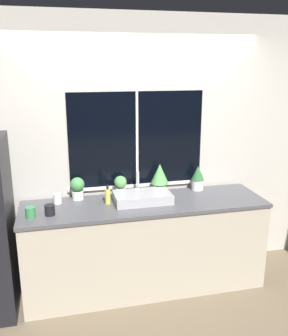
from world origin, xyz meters
TOP-DOWN VIEW (x-y plane):
  - ground_plane at (0.00, 0.00)m, footprint 14.00×14.00m
  - wall_back at (0.00, 0.71)m, footprint 8.00×0.09m
  - wall_right at (2.17, 1.50)m, footprint 0.06×7.00m
  - counter at (0.00, 0.32)m, footprint 2.38×0.66m
  - sink at (-0.02, 0.35)m, footprint 0.55×0.38m
  - potted_plant_far_left at (-0.63, 0.57)m, footprint 0.14×0.14m
  - potted_plant_center_left at (-0.20, 0.57)m, footprint 0.13×0.13m
  - potted_plant_center_right at (0.22, 0.57)m, footprint 0.19×0.19m
  - potted_plant_far_right at (0.64, 0.57)m, footprint 0.14×0.14m
  - soap_bottle at (-0.35, 0.37)m, footprint 0.05×0.05m
  - mug_white at (-0.83, 0.49)m, footprint 0.08×0.08m
  - mug_black at (-0.90, 0.21)m, footprint 0.09×0.09m
  - mug_green at (-1.06, 0.20)m, footprint 0.09×0.09m

SIDE VIEW (x-z plane):
  - ground_plane at x=0.00m, z-range 0.00..0.00m
  - counter at x=0.00m, z-range 0.00..0.91m
  - sink at x=-0.02m, z-range 0.83..1.08m
  - mug_green at x=-1.06m, z-range 0.91..1.01m
  - mug_black at x=-0.90m, z-range 0.91..1.01m
  - mug_white at x=-0.83m, z-range 0.91..1.01m
  - soap_bottle at x=-0.35m, z-range 0.90..1.08m
  - potted_plant_center_left at x=-0.20m, z-range 0.92..1.13m
  - potted_plant_far_left at x=-0.63m, z-range 0.92..1.15m
  - potted_plant_far_right at x=0.64m, z-range 0.92..1.18m
  - potted_plant_center_right at x=0.22m, z-range 0.94..1.25m
  - wall_right at x=2.17m, z-range 0.00..2.70m
  - wall_back at x=0.00m, z-range 0.00..2.70m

